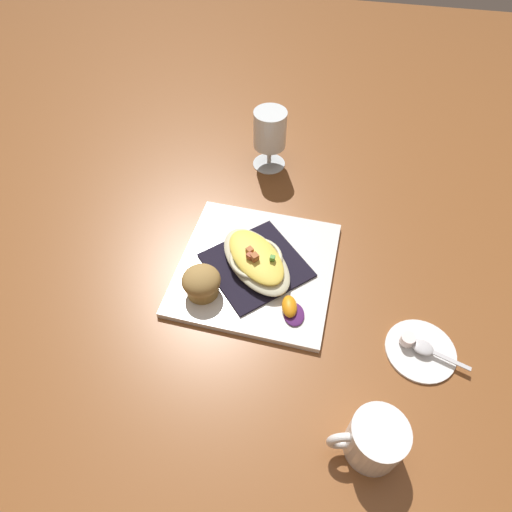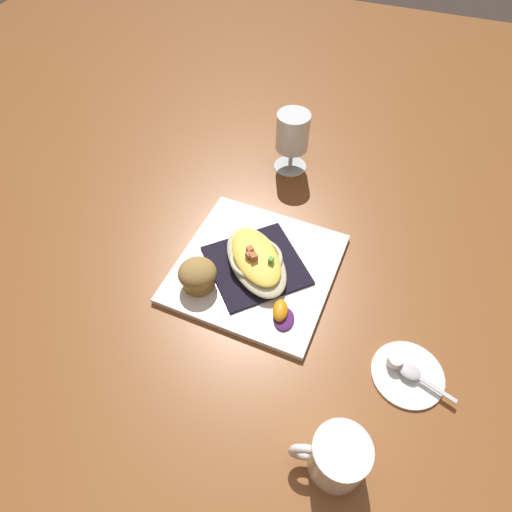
% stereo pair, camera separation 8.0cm
% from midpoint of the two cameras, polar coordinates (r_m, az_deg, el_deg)
% --- Properties ---
extents(ground_plane, '(2.60, 2.60, 0.00)m').
position_cam_midpoint_polar(ground_plane, '(0.83, 2.74, -1.99)').
color(ground_plane, brown).
extents(square_plate, '(0.30, 0.30, 0.01)m').
position_cam_midpoint_polar(square_plate, '(0.83, 2.76, -1.74)').
color(square_plate, white).
rests_on(square_plate, ground_plane).
extents(folded_napkin, '(0.23, 0.23, 0.00)m').
position_cam_midpoint_polar(folded_napkin, '(0.82, 2.78, -1.38)').
color(folded_napkin, black).
rests_on(folded_napkin, square_plate).
extents(gratin_dish, '(0.20, 0.19, 0.05)m').
position_cam_midpoint_polar(gratin_dish, '(0.80, 2.83, -0.58)').
color(gratin_dish, beige).
rests_on(gratin_dish, folded_napkin).
extents(muffin, '(0.07, 0.07, 0.05)m').
position_cam_midpoint_polar(muffin, '(0.78, -4.77, -2.71)').
color(muffin, olive).
rests_on(muffin, square_plate).
extents(orange_garnish, '(0.06, 0.05, 0.02)m').
position_cam_midpoint_polar(orange_garnish, '(0.76, 6.39, -7.65)').
color(orange_garnish, '#4F205D').
rests_on(orange_garnish, square_plate).
extents(coffee_mug, '(0.08, 0.11, 0.08)m').
position_cam_midpoint_polar(coffee_mug, '(0.67, 14.32, -24.54)').
color(coffee_mug, white).
rests_on(coffee_mug, ground_plane).
extents(stemmed_glass, '(0.08, 0.08, 0.14)m').
position_cam_midpoint_polar(stemmed_glass, '(0.99, 7.19, 15.36)').
color(stemmed_glass, white).
rests_on(stemmed_glass, ground_plane).
extents(creamer_saucer, '(0.12, 0.12, 0.01)m').
position_cam_midpoint_polar(creamer_saucer, '(0.77, 22.23, -14.34)').
color(creamer_saucer, white).
rests_on(creamer_saucer, ground_plane).
extents(spoon, '(0.05, 0.10, 0.01)m').
position_cam_midpoint_polar(spoon, '(0.77, 22.75, -14.20)').
color(spoon, silver).
rests_on(spoon, creamer_saucer).
extents(creamer_cup_0, '(0.02, 0.02, 0.02)m').
position_cam_midpoint_polar(creamer_cup_0, '(0.76, 20.76, -12.96)').
color(creamer_cup_0, white).
rests_on(creamer_cup_0, creamer_saucer).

